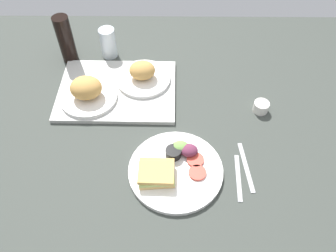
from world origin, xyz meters
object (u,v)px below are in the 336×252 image
at_px(bread_plate_near, 87,91).
at_px(drinking_glass, 108,43).
at_px(plate_with_salad, 174,168).
at_px(serving_tray, 117,90).
at_px(espresso_cup, 261,107).
at_px(soda_bottle, 66,39).
at_px(knife, 246,167).
at_px(fork, 238,177).
at_px(bread_plate_far, 143,75).

bearing_deg(bread_plate_near, drinking_glass, 80.19).
bearing_deg(plate_with_salad, serving_tray, 121.47).
bearing_deg(serving_tray, drinking_glass, 103.80).
bearing_deg(espresso_cup, drinking_glass, 152.12).
xyz_separation_m(soda_bottle, knife, (0.67, -0.53, -0.10)).
bearing_deg(espresso_cup, serving_tray, 170.15).
distance_m(espresso_cup, knife, 0.26).
height_order(fork, knife, same).
xyz_separation_m(serving_tray, bread_plate_far, (0.10, 0.05, 0.03)).
xyz_separation_m(bread_plate_far, fork, (0.33, -0.43, -0.04)).
bearing_deg(espresso_cup, bread_plate_far, 161.84).
distance_m(plate_with_salad, drinking_glass, 0.64).
height_order(drinking_glass, knife, drinking_glass).
bearing_deg(drinking_glass, espresso_cup, -27.88).
bearing_deg(serving_tray, plate_with_salad, -58.53).
height_order(bread_plate_far, knife, bread_plate_far).
relative_size(espresso_cup, fork, 0.33).
distance_m(bread_plate_near, espresso_cup, 0.64).
distance_m(bread_plate_near, drinking_glass, 0.28).
distance_m(plate_with_salad, espresso_cup, 0.42).
xyz_separation_m(bread_plate_near, plate_with_salad, (0.32, -0.31, -0.03)).
relative_size(plate_with_salad, drinking_glass, 2.36).
bearing_deg(plate_with_salad, drinking_glass, 115.28).
height_order(soda_bottle, fork, soda_bottle).
bearing_deg(bread_plate_near, bread_plate_far, 26.97).
relative_size(espresso_cup, knife, 0.29).
height_order(serving_tray, plate_with_salad, plate_with_salad).
bearing_deg(knife, espresso_cup, -24.78).
distance_m(bread_plate_far, knife, 0.53).
distance_m(bread_plate_near, plate_with_salad, 0.45).
bearing_deg(drinking_glass, bread_plate_near, -99.81).
xyz_separation_m(serving_tray, drinking_glass, (-0.05, 0.22, 0.06)).
relative_size(drinking_glass, soda_bottle, 0.63).
distance_m(bread_plate_far, espresso_cup, 0.47).
bearing_deg(bread_plate_far, plate_with_salad, -73.61).
bearing_deg(soda_bottle, drinking_glass, 9.73).
relative_size(drinking_glass, knife, 0.68).
bearing_deg(fork, soda_bottle, 51.05).
xyz_separation_m(bread_plate_far, soda_bottle, (-0.32, 0.14, 0.06)).
xyz_separation_m(serving_tray, plate_with_salad, (0.22, -0.36, 0.01)).
bearing_deg(bread_plate_near, knife, -27.61).
relative_size(soda_bottle, fork, 1.20).
height_order(plate_with_salad, fork, plate_with_salad).
relative_size(serving_tray, knife, 2.37).
distance_m(drinking_glass, espresso_cup, 0.67).
bearing_deg(plate_with_salad, soda_bottle, 128.45).
bearing_deg(soda_bottle, bread_plate_near, -64.35).
relative_size(plate_with_salad, knife, 1.60).
bearing_deg(knife, plate_with_salad, 88.09).
xyz_separation_m(bread_plate_far, knife, (0.36, -0.39, -0.04)).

